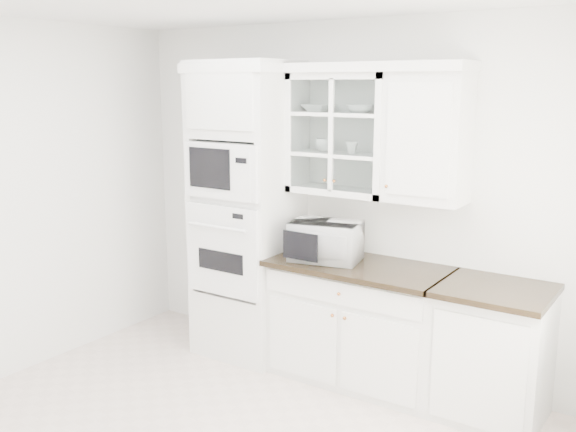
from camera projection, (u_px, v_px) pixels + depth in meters
The scene contains 12 objects.
room_shell at pixel (245, 158), 3.89m from camera, with size 4.00×3.50×2.70m.
oven_column at pixel (247, 212), 5.22m from camera, with size 0.76×0.68×2.40m.
base_cabinet_run at pixel (359, 321), 4.83m from camera, with size 1.32×0.67×0.92m.
extra_base_cabinet at pixel (492, 352), 4.29m from camera, with size 0.72×0.67×0.92m.
upper_cabinet_glass at pixel (342, 134), 4.80m from camera, with size 0.80×0.33×0.90m.
upper_cabinet_solid at pixel (428, 138), 4.43m from camera, with size 0.55×0.33×0.90m, color white.
crown_molding at pixel (329, 68), 4.74m from camera, with size 2.14×0.38×0.07m, color white.
countertop_microwave at pixel (326, 240), 4.81m from camera, with size 0.51×0.42×0.29m, color white.
bowl_a at pixel (318, 108), 4.89m from camera, with size 0.24×0.24×0.06m, color white.
bowl_b at pixel (360, 109), 4.69m from camera, with size 0.19×0.19×0.06m, color white.
cup_a at pixel (324, 145), 4.90m from camera, with size 0.13×0.13×0.10m, color white.
cup_b at pixel (352, 148), 4.77m from camera, with size 0.09×0.09×0.09m, color white.
Camera 1 is at (2.37, -2.65, 2.22)m, focal length 40.00 mm.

